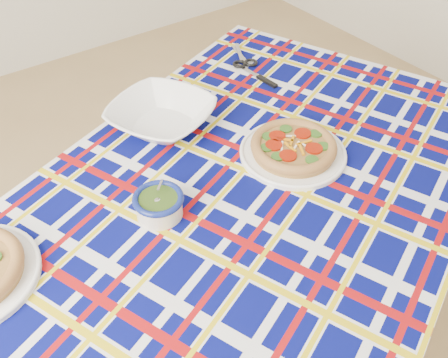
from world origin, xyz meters
TOP-DOWN VIEW (x-y plane):
  - floor at (0.00, 0.00)m, footprint 4.00×4.00m
  - dining_table at (-0.13, -0.36)m, footprint 1.86×1.52m
  - tablecloth at (-0.13, -0.36)m, footprint 1.91×1.57m
  - main_focaccia_plate at (0.07, -0.32)m, footprint 0.38×0.38m
  - pesto_bowl at (-0.34, -0.30)m, footprint 0.15×0.15m
  - serving_bowl at (-0.15, 0.01)m, footprint 0.39×0.39m
  - table_knife at (0.25, 0.11)m, footprint 0.03×0.22m
  - kitchen_scissors at (0.29, 0.22)m, footprint 0.16×0.22m

SIDE VIEW (x-z plane):
  - floor at x=0.00m, z-range 0.00..0.00m
  - dining_table at x=-0.13m, z-range 0.30..1.06m
  - tablecloth at x=-0.13m, z-range 0.65..0.76m
  - table_knife at x=0.25m, z-range 0.76..0.77m
  - kitchen_scissors at x=0.29m, z-range 0.76..0.78m
  - main_focaccia_plate at x=0.07m, z-range 0.76..0.82m
  - serving_bowl at x=-0.15m, z-range 0.76..0.83m
  - pesto_bowl at x=-0.34m, z-range 0.76..0.83m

